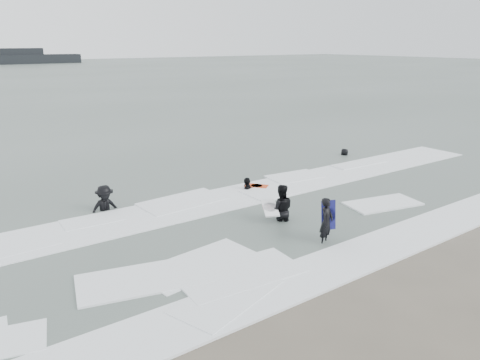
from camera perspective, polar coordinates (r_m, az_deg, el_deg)
ground at (r=14.66m, az=11.41°, el=-8.73°), size 320.00×320.00×0.00m
surfer_centre at (r=15.25m, az=10.34°, el=-7.65°), size 0.67×0.57×1.55m
surfer_wading at (r=16.89m, az=4.95°, el=-4.97°), size 1.17×1.11×1.91m
surfer_breaker at (r=18.38m, az=-16.06°, el=-3.76°), size 1.24×0.74×1.89m
surfer_right_near at (r=20.16m, az=0.89°, el=-1.28°), size 1.02×1.01×1.73m
surfer_right_far at (r=26.90m, az=12.61°, el=2.89°), size 0.90×0.76×1.56m
surf_foam at (r=17.17m, az=2.50°, el=-4.41°), size 30.03×9.06×0.09m
bodyboards at (r=17.38m, az=5.03°, el=-2.58°), size 2.91×6.38×1.25m
vessel_horizon at (r=146.93m, az=-25.05°, el=13.30°), size 30.97×5.53×4.20m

